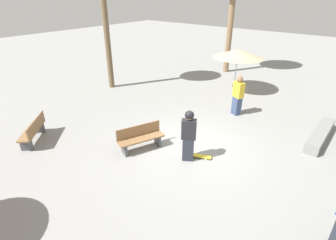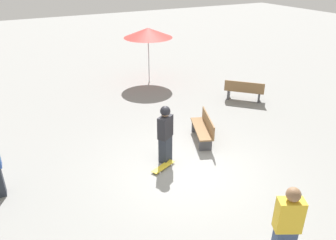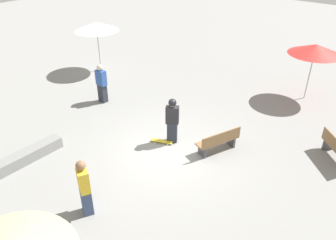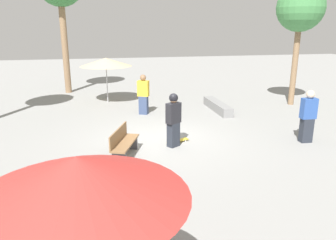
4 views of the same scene
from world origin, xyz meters
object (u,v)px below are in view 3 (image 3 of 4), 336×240
at_px(skater_main, 172,119).
at_px(bystander_watching, 102,83).
at_px(concrete_ledge, 24,157).
at_px(bystander_far, 84,188).
at_px(shade_umbrella_white, 96,26).
at_px(skateboard, 162,141).
at_px(shade_umbrella_red, 315,49).
at_px(bench_near, 218,141).

xyz_separation_m(skater_main, bystander_watching, (4.40, -0.53, -0.06)).
relative_size(concrete_ledge, bystander_far, 1.56).
height_order(shade_umbrella_white, bystander_far, shade_umbrella_white).
xyz_separation_m(skateboard, concrete_ledge, (2.81, 3.79, 0.13)).
bearing_deg(bystander_far, shade_umbrella_white, -15.75).
height_order(concrete_ledge, bystander_watching, bystander_watching).
bearing_deg(shade_umbrella_red, skater_main, 69.12).
xyz_separation_m(skater_main, bench_near, (-1.63, -0.51, -0.51)).
distance_m(skater_main, skateboard, 0.96).
distance_m(skateboard, bystander_watching, 4.33).
xyz_separation_m(shade_umbrella_white, bystander_watching, (-2.94, 2.40, -1.52)).
height_order(skateboard, bystander_watching, bystander_watching).
bearing_deg(bystander_watching, shade_umbrella_red, 43.82).
distance_m(skateboard, concrete_ledge, 4.72).
distance_m(skater_main, shade_umbrella_white, 8.04).
xyz_separation_m(concrete_ledge, shade_umbrella_white, (4.30, -7.04, 2.21)).
bearing_deg(concrete_ledge, bystander_watching, -73.71).
xyz_separation_m(bystander_watching, bystander_far, (-4.76, 4.71, -0.01)).
xyz_separation_m(skater_main, bystander_far, (-0.36, 4.18, -0.07)).
relative_size(bench_near, bystander_far, 0.95).
bearing_deg(bystander_watching, bench_near, 2.34).
bearing_deg(skateboard, shade_umbrella_white, -47.71).
bearing_deg(concrete_ledge, shade_umbrella_red, -117.44).
height_order(skater_main, bystander_far, bystander_far).
relative_size(shade_umbrella_white, bystander_watching, 1.49).
bearing_deg(skateboard, bystander_watching, -34.69).
relative_size(skateboard, bystander_watching, 0.46).
relative_size(skater_main, bench_near, 1.05).
relative_size(skateboard, bystander_far, 0.47).
bearing_deg(bystander_far, bench_near, -78.25).
relative_size(bench_near, shade_umbrella_red, 0.65).
height_order(skateboard, bench_near, bench_near).
bearing_deg(shade_umbrella_red, bystander_far, 78.65).
distance_m(skater_main, bystander_far, 4.20).
xyz_separation_m(concrete_ledge, shade_umbrella_red, (-5.57, -10.72, 2.12)).
relative_size(skater_main, concrete_ledge, 0.64).
height_order(shade_umbrella_red, bystander_far, shade_umbrella_red).
relative_size(shade_umbrella_red, bystander_far, 1.46).
height_order(bench_near, bystander_watching, bystander_watching).
bearing_deg(skateboard, skater_main, -149.25).
height_order(bench_near, bystander_far, bystander_far).
bearing_deg(shade_umbrella_red, bystander_watching, 41.29).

